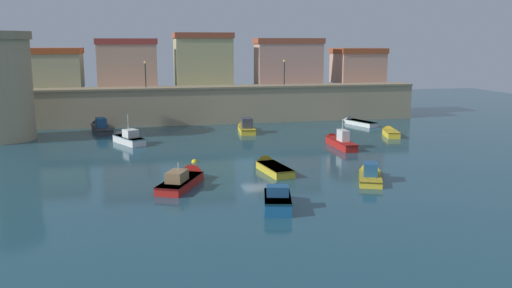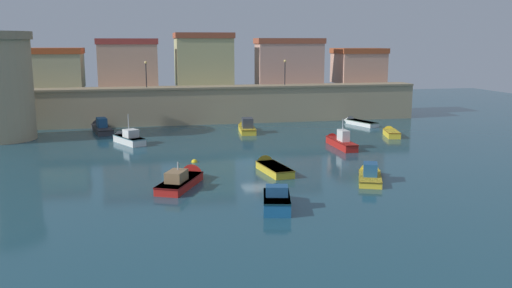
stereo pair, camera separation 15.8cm
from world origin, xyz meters
name	(u,v)px [view 1 (the left image)]	position (x,y,z in m)	size (l,w,h in m)	color
ground_plane	(257,159)	(0.00, 0.00, 0.00)	(122.87, 122.87, 0.00)	#1E4756
quay_wall	(219,104)	(0.00, 22.07, 2.28)	(50.35, 3.49, 4.54)	tan
old_town_backdrop	(211,63)	(-0.41, 26.03, 7.23)	(46.38, 5.84, 6.74)	tan
quay_lamp_0	(145,70)	(-8.77, 22.07, 6.62)	(0.32, 0.32, 3.09)	black
quay_lamp_1	(284,68)	(8.36, 22.07, 6.65)	(0.32, 0.32, 3.15)	black
moored_boat_0	(339,141)	(8.99, 4.27, 0.50)	(1.24, 6.83, 3.02)	red
moored_boat_1	(270,167)	(0.13, -4.14, 0.31)	(2.24, 5.57, 1.42)	gold
moored_boat_2	(126,138)	(-11.08, 10.36, 0.48)	(3.77, 5.61, 3.28)	white
moored_boat_3	(277,198)	(-1.67, -13.32, 0.51)	(2.48, 4.65, 1.77)	#195689
moored_boat_4	(185,178)	(-6.70, -6.83, 0.39)	(4.25, 6.47, 2.37)	red
moored_boat_5	(246,127)	(1.95, 14.67, 0.50)	(2.12, 5.90, 2.13)	gold
moored_boat_6	(100,127)	(-14.06, 18.47, 0.45)	(3.06, 7.29, 2.07)	#333338
moored_boat_7	(370,174)	(6.65, -8.28, 0.37)	(3.32, 5.21, 1.88)	gold
moored_boat_8	(356,122)	(16.10, 17.07, 0.28)	(3.04, 5.76, 1.29)	white
moored_boat_9	(390,132)	(16.50, 8.68, 0.35)	(2.19, 4.28, 1.18)	gold
mooring_buoy_0	(194,162)	(-5.35, 0.05, 0.00)	(0.50, 0.50, 0.50)	yellow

